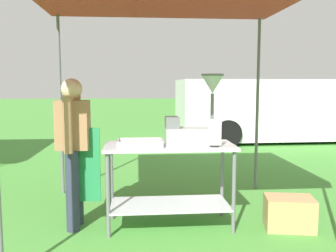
{
  "coord_description": "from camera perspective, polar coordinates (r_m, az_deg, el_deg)",
  "views": [
    {
      "loc": [
        -0.44,
        -2.51,
        1.54
      ],
      "look_at": [
        -0.09,
        1.54,
        1.08
      ],
      "focal_mm": 39.04,
      "sensor_mm": 36.0,
      "label": 1
    }
  ],
  "objects": [
    {
      "name": "vendor",
      "position": [
        4.01,
        -14.47,
        -2.92
      ],
      "size": [
        0.46,
        0.53,
        1.61
      ],
      "color": "#2D3347",
      "rests_on": "ground"
    },
    {
      "name": "supply_crate",
      "position": [
        4.23,
        18.4,
        -12.76
      ],
      "size": [
        0.56,
        0.44,
        0.35
      ],
      "color": "tan",
      "rests_on": "ground"
    },
    {
      "name": "menu_sign",
      "position": [
        3.78,
        7.34,
        -1.38
      ],
      "size": [
        0.13,
        0.05,
        0.29
      ],
      "color": "black",
      "rests_on": "donut_cart"
    },
    {
      "name": "donut_tray",
      "position": [
        3.82,
        -4.25,
        -2.84
      ],
      "size": [
        0.47,
        0.3,
        0.07
      ],
      "color": "#B7B7BC",
      "rests_on": "donut_cart"
    },
    {
      "name": "donut_fryer",
      "position": [
        3.9,
        4.26,
        0.63
      ],
      "size": [
        0.62,
        0.28,
        0.75
      ],
      "color": "#B7B7BC",
      "rests_on": "donut_cart"
    },
    {
      "name": "donut_cart",
      "position": [
        3.97,
        0.24,
        -6.48
      ],
      "size": [
        1.39,
        0.62,
        0.91
      ],
      "color": "#B7B7BC",
      "rests_on": "ground"
    },
    {
      "name": "ground_plane",
      "position": [
        8.66,
        -1.87,
        -3.86
      ],
      "size": [
        70.0,
        70.0,
        0.0
      ],
      "primitive_type": "plane",
      "color": "#478E38"
    },
    {
      "name": "van_white",
      "position": [
        10.65,
        17.18,
        2.54
      ],
      "size": [
        5.74,
        2.19,
        1.69
      ],
      "color": "white",
      "rests_on": "ground"
    }
  ]
}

